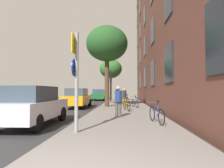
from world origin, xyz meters
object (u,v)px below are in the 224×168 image
object	(u,v)px
bicycle_2	(135,103)
car_0	(33,105)
pedestrian_1	(124,96)
car_2	(99,95)
traffic_light	(110,80)
bicycle_1	(127,105)
bicycle_3	(126,101)
pedestrian_0	(118,99)
tree_far	(111,69)
bicycle_0	(157,114)
tree_near	(107,44)
bicycle_4	(127,100)
car_1	(77,98)
sign_post	(76,74)
pedestrian_2	(118,94)

from	to	relation	value
bicycle_2	car_0	bearing A→B (deg)	-123.47
pedestrian_1	car_0	size ratio (longest dim) A/B	0.39
car_0	car_2	distance (m)	18.94
traffic_light	bicycle_1	size ratio (longest dim) A/B	2.20
bicycle_3	pedestrian_0	xyz separation A→B (m)	(-0.51, -7.55, 0.53)
tree_far	bicycle_0	size ratio (longest dim) A/B	3.33
tree_far	bicycle_1	size ratio (longest dim) A/B	3.29
bicycle_0	bicycle_1	bearing A→B (deg)	104.59
bicycle_2	pedestrian_0	size ratio (longest dim) A/B	1.00
tree_near	pedestrian_1	distance (m)	4.60
traffic_light	bicycle_4	distance (m)	3.20
car_0	car_1	xyz separation A→B (m)	(-0.10, 7.56, 0.00)
bicycle_0	car_2	xyz separation A→B (m)	(-4.93, 18.62, 0.37)
sign_post	car_1	bearing A→B (deg)	104.34
tree_far	bicycle_0	world-z (taller)	tree_far
car_0	traffic_light	bearing A→B (deg)	80.91
car_0	car_1	distance (m)	7.56
bicycle_1	pedestrian_2	world-z (taller)	pedestrian_2
tree_far	bicycle_3	distance (m)	8.19
car_0	pedestrian_0	bearing A→B (deg)	27.93
bicycle_2	car_1	bearing A→B (deg)	174.17
car_0	bicycle_3	bearing A→B (deg)	66.94
sign_post	car_2	size ratio (longest dim) A/B	0.72
pedestrian_1	car_1	bearing A→B (deg)	177.60
bicycle_1	bicycle_3	size ratio (longest dim) A/B	1.04
traffic_light	car_0	world-z (taller)	traffic_light
bicycle_0	bicycle_3	bearing A→B (deg)	96.95
bicycle_1	traffic_light	bearing A→B (deg)	101.73
bicycle_2	car_2	distance (m)	12.69
bicycle_2	pedestrian_1	size ratio (longest dim) A/B	1.02
bicycle_4	pedestrian_1	bearing A→B (deg)	-93.52
tree_near	bicycle_3	xyz separation A→B (m)	(1.63, 1.73, -4.88)
car_1	sign_post	bearing A→B (deg)	-75.66
bicycle_2	bicycle_4	bearing A→B (deg)	96.28
bicycle_2	bicycle_0	bearing A→B (deg)	-86.34
bicycle_0	sign_post	bearing A→B (deg)	-147.62
sign_post	car_1	size ratio (longest dim) A/B	0.77
tree_near	traffic_light	bearing A→B (deg)	92.20
pedestrian_1	bicycle_0	bearing A→B (deg)	-79.74
tree_far	bicycle_4	size ratio (longest dim) A/B	3.37
bicycle_2	pedestrian_2	xyz separation A→B (m)	(-1.59, 6.07, 0.63)
bicycle_3	car_1	xyz separation A→B (m)	(-4.10, -1.84, 0.36)
pedestrian_1	car_2	size ratio (longest dim) A/B	0.35
sign_post	bicycle_2	world-z (taller)	sign_post
bicycle_0	tree_near	bearing A→B (deg)	110.39
sign_post	bicycle_1	distance (m)	6.65
bicycle_4	pedestrian_2	bearing A→B (deg)	136.03
bicycle_2	pedestrian_1	xyz separation A→B (m)	(-0.85, 0.32, 0.52)
bicycle_4	car_2	xyz separation A→B (m)	(-3.94, 6.79, 0.37)
pedestrian_0	bicycle_0	bearing A→B (deg)	-43.58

